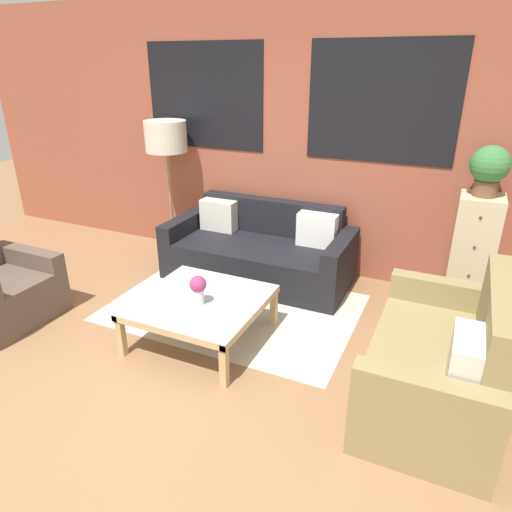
# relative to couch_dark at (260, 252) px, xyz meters

# --- Properties ---
(ground_plane) EXTENTS (16.00, 16.00, 0.00)m
(ground_plane) POSITION_rel_couch_dark_xyz_m (0.08, -1.95, -0.28)
(ground_plane) COLOR #8E6642
(wall_back_brick) EXTENTS (8.40, 0.09, 2.80)m
(wall_back_brick) POSITION_rel_couch_dark_xyz_m (0.08, 0.49, 1.13)
(wall_back_brick) COLOR brown
(wall_back_brick) RESTS_ON ground_plane
(rug) EXTENTS (2.26, 1.55, 0.00)m
(rug) POSITION_rel_couch_dark_xyz_m (0.06, -0.73, -0.28)
(rug) COLOR beige
(rug) RESTS_ON ground_plane
(couch_dark) EXTENTS (1.92, 0.88, 0.78)m
(couch_dark) POSITION_rel_couch_dark_xyz_m (0.00, 0.00, 0.00)
(couch_dark) COLOR black
(couch_dark) RESTS_ON ground_plane
(settee_vintage) EXTENTS (0.80, 1.43, 0.92)m
(settee_vintage) POSITION_rel_couch_dark_xyz_m (1.90, -1.31, 0.03)
(settee_vintage) COLOR olive
(settee_vintage) RESTS_ON ground_plane
(coffee_table) EXTENTS (0.99, 0.99, 0.38)m
(coffee_table) POSITION_rel_couch_dark_xyz_m (0.06, -1.31, 0.05)
(coffee_table) COLOR silver
(coffee_table) RESTS_ON ground_plane
(floor_lamp) EXTENTS (0.46, 0.46, 1.56)m
(floor_lamp) POSITION_rel_couch_dark_xyz_m (-1.20, 0.14, 1.08)
(floor_lamp) COLOR olive
(floor_lamp) RESTS_ON ground_plane
(drawer_cabinet) EXTENTS (0.37, 0.41, 1.08)m
(drawer_cabinet) POSITION_rel_couch_dark_xyz_m (2.02, 0.22, 0.26)
(drawer_cabinet) COLOR #C6B793
(drawer_cabinet) RESTS_ON ground_plane
(potted_plant) EXTENTS (0.32, 0.32, 0.43)m
(potted_plant) POSITION_rel_couch_dark_xyz_m (2.02, 0.22, 1.05)
(potted_plant) COLOR brown
(potted_plant) RESTS_ON drawer_cabinet
(flower_vase) EXTENTS (0.13, 0.13, 0.24)m
(flower_vase) POSITION_rel_couch_dark_xyz_m (0.09, -1.38, 0.24)
(flower_vase) COLOR silver
(flower_vase) RESTS_ON coffee_table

